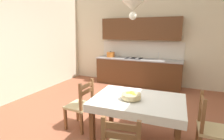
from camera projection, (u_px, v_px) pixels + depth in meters
name	position (u px, v px, depth m)	size (l,w,h in m)	color
ground_plane	(107.00, 125.00, 3.47)	(5.99, 6.65, 0.10)	#99563D
wall_back	(146.00, 22.00, 5.77)	(5.99, 0.12, 4.14)	beige
wall_left	(0.00, 19.00, 4.09)	(0.12, 6.65, 4.14)	beige
kitchen_cabinetry	(138.00, 60.00, 5.79)	(2.82, 0.63, 2.20)	#56331C
dining_table	(138.00, 106.00, 2.74)	(1.44, 1.05, 0.75)	brown
dining_chair_tv_side	(81.00, 106.00, 3.20)	(0.44, 0.44, 0.93)	#D1BC89
dining_chair_window_side	(211.00, 129.00, 2.43)	(0.43, 0.43, 0.93)	#D1BC89
fruit_bowl	(131.00, 96.00, 2.66)	(0.30, 0.30, 0.12)	tan
pendant_lamp	(133.00, 6.00, 2.47)	(0.32, 0.32, 0.80)	black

